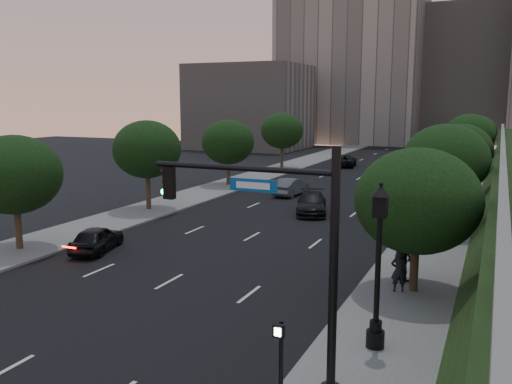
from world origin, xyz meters
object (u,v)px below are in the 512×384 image
at_px(sedan_far_left, 345,161).
at_px(pedestrian_a, 399,271).
at_px(pedestrian_b, 403,260).
at_px(sedan_near_left, 97,239).
at_px(sedan_near_right, 312,203).
at_px(pedestrian_c, 443,230).
at_px(sedan_far_right, 411,187).
at_px(sedan_mid_left, 291,187).
at_px(street_lamp, 378,274).
at_px(traffic_signal_mast, 294,268).

distance_m(sedan_far_left, pedestrian_a, 45.17).
bearing_deg(pedestrian_b, sedan_near_left, 32.29).
height_order(sedan_near_right, pedestrian_a, pedestrian_a).
distance_m(pedestrian_b, pedestrian_c, 7.45).
bearing_deg(sedan_far_right, sedan_near_right, -128.50).
distance_m(sedan_far_left, pedestrian_b, 43.58).
relative_size(sedan_near_left, sedan_mid_left, 0.90).
bearing_deg(street_lamp, traffic_signal_mast, -113.35).
relative_size(traffic_signal_mast, sedan_mid_left, 1.51).
xyz_separation_m(sedan_near_right, pedestrian_a, (8.64, -14.40, 0.31)).
xyz_separation_m(sedan_mid_left, sedan_far_right, (9.53, 3.62, 0.03)).
bearing_deg(sedan_far_left, sedan_near_right, 91.73).
xyz_separation_m(sedan_near_left, pedestrian_a, (16.14, -0.10, 0.36)).
distance_m(sedan_mid_left, sedan_near_right, 7.77).
bearing_deg(sedan_mid_left, street_lamp, 121.47).
bearing_deg(sedan_far_left, traffic_signal_mast, 94.94).
distance_m(sedan_near_left, sedan_mid_left, 21.22).
xyz_separation_m(sedan_near_left, pedestrian_c, (17.05, 8.91, 0.21)).
distance_m(traffic_signal_mast, pedestrian_a, 9.65).
relative_size(street_lamp, sedan_far_right, 1.21).
height_order(traffic_signal_mast, sedan_mid_left, traffic_signal_mast).
bearing_deg(street_lamp, sedan_near_left, 160.72).
bearing_deg(sedan_near_left, pedestrian_b, 170.19).
height_order(sedan_far_right, pedestrian_a, pedestrian_a).
bearing_deg(sedan_near_right, pedestrian_a, -76.52).
xyz_separation_m(sedan_far_left, sedan_near_right, (5.15, -28.60, 0.02)).
height_order(traffic_signal_mast, sedan_far_left, traffic_signal_mast).
distance_m(street_lamp, sedan_far_right, 30.52).
bearing_deg(pedestrian_b, sedan_far_left, -44.87).
distance_m(sedan_near_left, pedestrian_c, 19.24).
relative_size(traffic_signal_mast, sedan_far_right, 1.51).
distance_m(sedan_near_right, pedestrian_b, 15.36).
relative_size(sedan_near_right, pedestrian_b, 2.80).
distance_m(sedan_mid_left, sedan_far_right, 10.19).
xyz_separation_m(street_lamp, sedan_far_left, (-14.01, 48.63, -1.90)).
bearing_deg(pedestrian_a, pedestrian_b, -104.47).
height_order(pedestrian_b, pedestrian_c, pedestrian_b).
xyz_separation_m(traffic_signal_mast, sedan_far_left, (-12.47, 52.20, -2.94)).
relative_size(street_lamp, pedestrian_b, 3.03).
bearing_deg(sedan_near_left, pedestrian_a, 164.35).
bearing_deg(sedan_near_left, sedan_mid_left, -114.64).
distance_m(pedestrian_a, pedestrian_c, 9.06).
distance_m(sedan_far_left, sedan_far_right, 21.21).
xyz_separation_m(traffic_signal_mast, sedan_far_right, (-1.84, 33.85, -2.88)).
bearing_deg(pedestrian_a, sedan_far_left, -90.20).
relative_size(street_lamp, sedan_mid_left, 1.22).
height_order(street_lamp, pedestrian_a, street_lamp).
height_order(sedan_near_left, sedan_far_left, sedan_far_left).
xyz_separation_m(sedan_far_left, pedestrian_c, (14.71, -33.99, 0.18)).
relative_size(traffic_signal_mast, pedestrian_a, 3.82).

